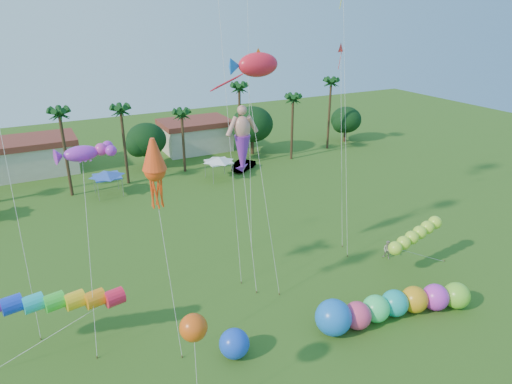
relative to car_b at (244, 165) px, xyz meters
name	(u,v)px	position (x,y,z in m)	size (l,w,h in m)	color
tree_line	(166,137)	(-8.95, 6.21, 3.56)	(69.46, 8.91, 11.00)	#3A2819
buildings_row	(111,148)	(-15.61, 12.21, 1.28)	(35.00, 7.00, 4.00)	beige
tent_row	(108,175)	(-18.52, -1.45, 2.03)	(31.00, 4.00, 0.60)	white
car_b	(244,165)	(0.00, 0.00, 0.00)	(1.52, 4.37, 1.44)	#4C4C54
spectator_b	(388,250)	(0.86, -27.74, 0.15)	(0.84, 0.66, 1.74)	#9B9A81
caterpillar_inflatable	(388,307)	(-5.17, -34.37, 0.35)	(12.49, 4.31, 2.55)	#E43C6E
blue_ball	(234,344)	(-16.64, -32.70, 0.27)	(1.98, 1.98, 1.98)	blue
rainbow_tube	(81,306)	(-25.00, -27.33, 2.50)	(10.05, 1.25, 3.80)	#F81B3C
green_worm	(395,248)	(-1.00, -30.36, 2.07)	(9.24, 2.39, 3.49)	#ACE933
orange_ball_kite	(194,328)	(-20.23, -35.57, 4.90)	(1.75, 1.77, 6.37)	#E95513
merman_kite	(242,144)	(-11.65, -23.85, 10.67)	(2.52, 4.37, 13.90)	tan
fish_kite	(258,65)	(-10.31, -23.87, 16.48)	(4.92, 5.50, 18.19)	#FB1B31
squid_kite	(155,171)	(-19.65, -28.18, 11.15)	(1.64, 3.98, 14.01)	#FF4514
lobster_kite	(81,154)	(-23.35, -24.71, 11.81)	(4.12, 5.64, 13.26)	#AD29D0
delta_kite_red	(341,54)	(-0.22, -20.40, 16.56)	(1.84, 4.26, 18.22)	#FC271C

